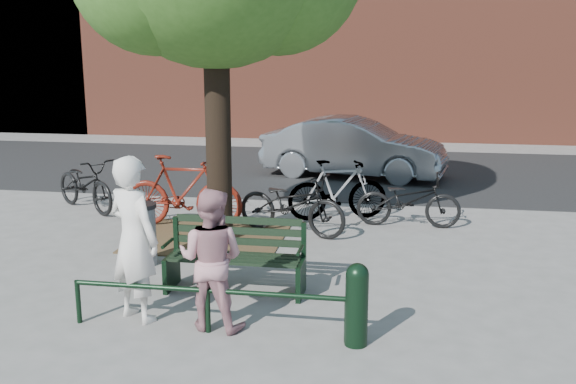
% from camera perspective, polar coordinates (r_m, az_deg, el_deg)
% --- Properties ---
extents(ground, '(90.00, 90.00, 0.00)m').
position_cam_1_polar(ground, '(8.25, -4.69, -8.83)').
color(ground, gray).
rests_on(ground, ground).
extents(dirt_pit, '(2.40, 2.00, 0.02)m').
position_cam_1_polar(dirt_pit, '(10.51, -7.06, -4.08)').
color(dirt_pit, brown).
rests_on(dirt_pit, ground).
extents(road, '(40.00, 7.00, 0.01)m').
position_cam_1_polar(road, '(16.33, 2.62, 1.99)').
color(road, black).
rests_on(road, ground).
extents(park_bench, '(1.74, 0.54, 0.97)m').
position_cam_1_polar(park_bench, '(8.16, -4.62, -5.50)').
color(park_bench, black).
rests_on(park_bench, ground).
extents(guard_railing, '(3.06, 0.06, 0.51)m').
position_cam_1_polar(guard_railing, '(7.03, -7.17, -9.26)').
color(guard_railing, black).
rests_on(guard_railing, ground).
extents(person_left, '(0.82, 0.71, 1.88)m').
position_cam_1_polar(person_left, '(7.35, -13.54, -4.09)').
color(person_left, silver).
rests_on(person_left, ground).
extents(person_right, '(0.82, 0.68, 1.57)m').
position_cam_1_polar(person_right, '(7.03, -6.85, -5.95)').
color(person_right, '#B47B83').
rests_on(person_right, ground).
extents(bollard, '(0.24, 0.24, 0.89)m').
position_cam_1_polar(bollard, '(6.71, 6.13, -9.67)').
color(bollard, black).
rests_on(bollard, ground).
extents(litter_bin, '(0.43, 0.43, 0.89)m').
position_cam_1_polar(litter_bin, '(9.33, -12.84, -3.65)').
color(litter_bin, gray).
rests_on(litter_bin, ground).
extents(bicycle_a, '(1.96, 1.65, 1.01)m').
position_cam_1_polar(bicycle_a, '(12.76, -17.58, 0.69)').
color(bicycle_a, black).
rests_on(bicycle_a, ground).
extents(bicycle_b, '(2.12, 0.69, 1.26)m').
position_cam_1_polar(bicycle_b, '(11.11, -9.38, 0.05)').
color(bicycle_b, '#5D170D').
rests_on(bicycle_b, ground).
extents(bicycle_c, '(2.06, 1.25, 1.02)m').
position_cam_1_polar(bicycle_c, '(10.57, 0.33, -1.07)').
color(bicycle_c, black).
rests_on(bicycle_c, ground).
extents(bicycle_d, '(1.88, 1.08, 1.09)m').
position_cam_1_polar(bicycle_d, '(11.51, 4.43, 0.20)').
color(bicycle_d, gray).
rests_on(bicycle_d, ground).
extents(bicycle_e, '(1.77, 0.62, 0.93)m').
position_cam_1_polar(bicycle_e, '(11.21, 10.67, -0.73)').
color(bicycle_e, black).
rests_on(bicycle_e, ground).
extents(parked_car, '(4.52, 2.28, 1.42)m').
position_cam_1_polar(parked_car, '(15.38, 5.86, 3.93)').
color(parked_car, gray).
rests_on(parked_car, ground).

